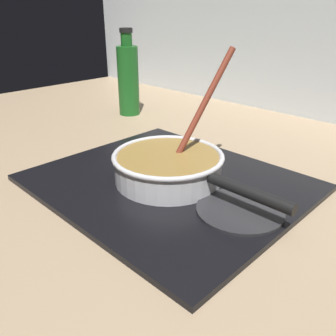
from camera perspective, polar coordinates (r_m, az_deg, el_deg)
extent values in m
cube|color=#9E8466|center=(0.75, -2.18, -6.31)|extent=(2.40, 1.60, 0.04)
cube|color=silver|center=(1.32, 24.81, 18.57)|extent=(2.40, 0.02, 0.55)
cube|color=black|center=(0.79, 0.00, -2.32)|extent=(0.56, 0.48, 0.01)
torus|color=#592D0C|center=(0.79, 0.00, -1.67)|extent=(0.20, 0.20, 0.01)
cylinder|color=#262628|center=(0.69, 11.45, -6.63)|extent=(0.17, 0.17, 0.01)
cylinder|color=silver|center=(0.78, 0.00, 0.00)|extent=(0.23, 0.23, 0.06)
cylinder|color=olive|center=(0.78, 0.00, 0.27)|extent=(0.22, 0.22, 0.05)
torus|color=silver|center=(0.77, 0.00, 2.00)|extent=(0.24, 0.24, 0.01)
cylinder|color=black|center=(0.66, 12.83, -3.86)|extent=(0.18, 0.02, 0.02)
cylinder|color=beige|center=(0.79, 5.08, 1.89)|extent=(0.03, 0.03, 0.01)
cylinder|color=#EDD88C|center=(0.83, -2.06, 2.93)|extent=(0.03, 0.03, 0.01)
cylinder|color=beige|center=(0.85, -0.26, 3.60)|extent=(0.04, 0.04, 0.01)
cylinder|color=beige|center=(0.79, -0.82, 1.77)|extent=(0.03, 0.03, 0.01)
cylinder|color=#EDD88C|center=(0.82, -4.49, 2.71)|extent=(0.03, 0.03, 0.01)
cylinder|color=beige|center=(0.77, 3.09, 1.16)|extent=(0.03, 0.03, 0.01)
cylinder|color=beige|center=(0.69, 1.04, -1.52)|extent=(0.04, 0.04, 0.01)
cylinder|color=beige|center=(0.74, 0.92, 0.44)|extent=(0.03, 0.03, 0.01)
cylinder|color=maroon|center=(0.79, 5.77, 10.13)|extent=(0.04, 0.16, 0.23)
cube|color=brown|center=(0.79, 1.19, 1.36)|extent=(0.04, 0.05, 0.01)
cylinder|color=#19591E|center=(1.31, -6.38, 13.65)|extent=(0.07, 0.07, 0.24)
cylinder|color=#19591E|center=(1.29, -6.69, 19.80)|extent=(0.04, 0.04, 0.04)
cylinder|color=black|center=(1.29, -6.75, 21.10)|extent=(0.04, 0.04, 0.02)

